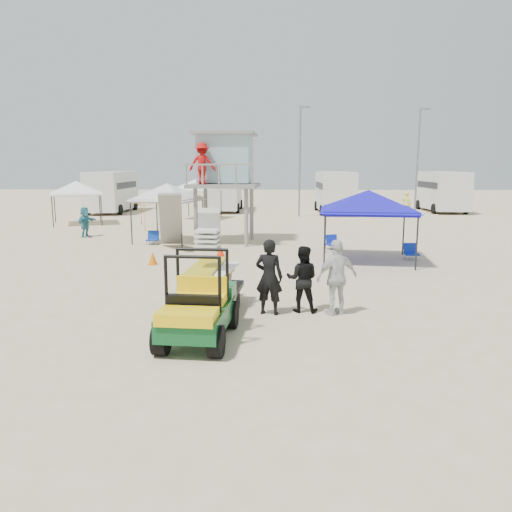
{
  "coord_description": "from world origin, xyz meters",
  "views": [
    {
      "loc": [
        0.9,
        -10.31,
        3.7
      ],
      "look_at": [
        0.5,
        3.0,
        1.3
      ],
      "focal_mm": 35.0,
      "sensor_mm": 36.0,
      "label": 1
    }
  ],
  "objects_px": {
    "man_left": "(269,277)",
    "lifeguard_tower": "(223,163)",
    "canopy_blue": "(368,194)",
    "surf_trailer": "(210,274)",
    "utility_cart": "(197,301)"
  },
  "relations": [
    {
      "from": "utility_cart",
      "to": "canopy_blue",
      "type": "bearing_deg",
      "value": 60.39
    },
    {
      "from": "lifeguard_tower",
      "to": "canopy_blue",
      "type": "bearing_deg",
      "value": -38.01
    },
    {
      "from": "utility_cart",
      "to": "surf_trailer",
      "type": "height_order",
      "value": "surf_trailer"
    },
    {
      "from": "lifeguard_tower",
      "to": "canopy_blue",
      "type": "height_order",
      "value": "lifeguard_tower"
    },
    {
      "from": "surf_trailer",
      "to": "man_left",
      "type": "bearing_deg",
      "value": -11.18
    },
    {
      "from": "utility_cart",
      "to": "lifeguard_tower",
      "type": "bearing_deg",
      "value": 93.15
    },
    {
      "from": "canopy_blue",
      "to": "man_left",
      "type": "bearing_deg",
      "value": -117.42
    },
    {
      "from": "canopy_blue",
      "to": "surf_trailer",
      "type": "bearing_deg",
      "value": -127.07
    },
    {
      "from": "canopy_blue",
      "to": "lifeguard_tower",
      "type": "bearing_deg",
      "value": 141.99
    },
    {
      "from": "man_left",
      "to": "lifeguard_tower",
      "type": "height_order",
      "value": "lifeguard_tower"
    },
    {
      "from": "lifeguard_tower",
      "to": "canopy_blue",
      "type": "relative_size",
      "value": 1.36
    },
    {
      "from": "utility_cart",
      "to": "lifeguard_tower",
      "type": "xyz_separation_m",
      "value": [
        -0.78,
        14.2,
        2.97
      ]
    },
    {
      "from": "utility_cart",
      "to": "lifeguard_tower",
      "type": "height_order",
      "value": "lifeguard_tower"
    },
    {
      "from": "utility_cart",
      "to": "surf_trailer",
      "type": "relative_size",
      "value": 0.97
    },
    {
      "from": "utility_cart",
      "to": "lifeguard_tower",
      "type": "relative_size",
      "value": 0.5
    }
  ]
}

